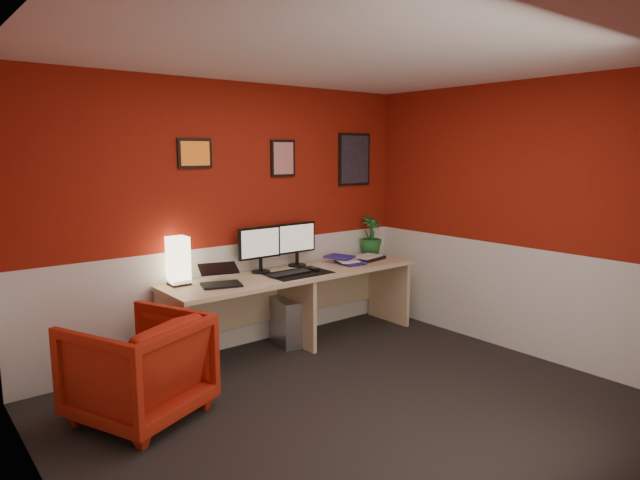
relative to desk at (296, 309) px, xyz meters
The scene contains 28 objects.
ground 1.52m from the desk, 108.34° to the right, with size 4.00×3.50×0.01m, color black.
ceiling 2.60m from the desk, 108.34° to the right, with size 4.00×3.50×0.01m, color white.
wall_back 1.06m from the desk, 143.48° to the left, with size 4.00×0.01×2.50m, color maroon.
wall_front 3.31m from the desk, 98.40° to the right, with size 4.00×0.01×2.50m, color maroon.
wall_left 2.97m from the desk, 150.33° to the right, with size 0.01×3.50×2.50m, color maroon.
wall_right 2.26m from the desk, 42.48° to the right, with size 0.01×3.50×2.50m, color maroon.
wainscot_back 0.59m from the desk, 143.88° to the left, with size 4.00×0.01×1.00m, color silver.
wainscot_front 3.19m from the desk, 98.41° to the right, with size 4.00×0.01×1.00m, color silver.
wainscot_left 2.84m from the desk, 150.28° to the right, with size 0.01×3.50×1.00m, color silver.
wainscot_right 2.08m from the desk, 42.58° to the right, with size 0.01×3.50×1.00m, color silver.
desk is the anchor object (origin of this frame).
shoji_lamp 1.25m from the desk, 169.00° to the left, with size 0.16×0.16×0.40m, color #FFE5B2.
laptop 0.95m from the desk, behind, with size 0.33×0.23×0.22m, color black.
monitor_left 0.74m from the desk, 146.10° to the left, with size 0.45×0.06×0.58m, color black.
monitor_right 0.71m from the desk, 51.27° to the left, with size 0.45×0.06×0.58m, color black.
desk_mat 0.38m from the desk, 109.87° to the right, with size 0.60×0.38×0.01m, color black.
keyboard 0.41m from the desk, 150.97° to the right, with size 0.42×0.14×0.02m, color black.
mouse 0.42m from the desk, 33.68° to the right, with size 0.06×0.10×0.03m, color black.
book_bottom 0.67m from the desk, ahead, with size 0.22×0.29×0.03m, color #2D1F8F.
book_middle 0.66m from the desk, ahead, with size 0.20×0.27×0.02m, color silver.
book_top 0.66m from the desk, ahead, with size 0.21×0.28×0.03m, color #2D1F8F.
zen_tray 1.02m from the desk, ahead, with size 0.35×0.25×0.03m, color black.
potted_plant 1.33m from the desk, ahead, with size 0.24×0.24×0.43m, color #19591E.
pc_tower 0.18m from the desk, 112.79° to the left, with size 0.20×0.45×0.45m, color #99999E.
armchair 1.81m from the desk, 164.03° to the right, with size 0.79×0.81×0.74m, color #A61B08.
art_left 1.74m from the desk, 158.67° to the left, with size 0.32×0.02×0.26m, color orange.
art_center 1.48m from the desk, 74.38° to the left, with size 0.28×0.02×0.36m, color red.
art_right 1.79m from the desk, 17.64° to the left, with size 0.44×0.02×0.56m, color black.
Camera 1 is at (-2.57, -2.75, 1.87)m, focal length 30.91 mm.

